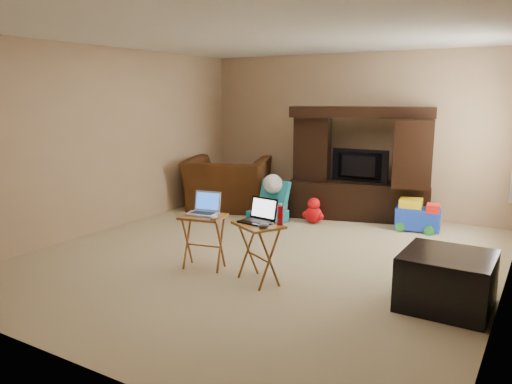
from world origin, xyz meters
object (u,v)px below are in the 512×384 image
Objects in this scene: push_toy at (418,215)px; tray_table_left at (204,242)px; television at (358,166)px; mouse_left at (214,217)px; entertainment_center at (359,163)px; ottoman at (447,280)px; plush_toy at (314,210)px; tray_table_right at (258,253)px; laptop_right at (256,211)px; mouse_right at (264,226)px; recliner at (228,184)px; child_rocker at (268,202)px; water_bottle at (280,215)px; laptop_left at (202,204)px.

push_toy is 1.02× the size of tray_table_left.
television is 3.07m from mouse_left.
ottoman is (1.79, -2.70, -0.60)m from entertainment_center.
push_toy is (1.41, 0.37, 0.03)m from plush_toy.
mouse_left is at bearing 78.80° from television.
laptop_right is (-0.04, 0.02, 0.42)m from tray_table_right.
recliner is at bearing 129.91° from mouse_right.
recliner is 3.50m from mouse_right.
tray_table_left is 0.72m from tray_table_right.
tray_table_left is at bearing -172.86° from ottoman.
ottoman is 1.72m from mouse_right.
push_toy is at bearing 25.15° from child_rocker.
laptop_right reaches higher than child_rocker.
water_bottle reaches higher than tray_table_right.
laptop_right is (0.68, -0.03, 0.43)m from tray_table_left.
laptop_right reaches higher than push_toy.
television is at bearing -106.08° from entertainment_center.
tray_table_right is at bearing -168.41° from ottoman.
mouse_left is (0.58, -2.15, 0.30)m from child_rocker.
recliner is 1.62m from plush_toy.
laptop_right is (-0.95, -2.78, 0.50)m from push_toy.
water_bottle is (-0.71, -2.72, 0.47)m from push_toy.
tray_table_right is 0.37m from mouse_right.
push_toy is 0.79× the size of ottoman.
recliner is at bearing 106.14° from tray_table_left.
tray_table_left is at bearing -54.35° from laptop_left.
plush_toy is 2.40m from tray_table_left.
push_toy is at bearing 46.61° from tray_table_left.
entertainment_center reaches higher than laptop_right.
child_rocker is 1.62× the size of plush_toy.
tray_table_right is at bearing 88.77° from television.
plush_toy is 2.49m from tray_table_right.
ottoman reaches higher than plush_toy.
television reaches higher than tray_table_left.
child_rocker is (1.00, -0.43, -0.11)m from recliner.
child_rocker is 2.40m from tray_table_right.
child_rocker reaches higher than tray_table_right.
ottoman is 1.62m from water_bottle.
laptop_right is at bearing -105.76° from entertainment_center.
mouse_right is (0.19, -3.13, -0.18)m from television.
tray_table_right is at bearing -158.20° from water_bottle.
laptop_right is (1.07, -2.11, 0.42)m from child_rocker.
child_rocker is 5.21× the size of mouse_left.
water_bottle is (0.24, 0.06, -0.03)m from laptop_right.
tray_table_right is 0.61m from mouse_left.
ottoman is (2.24, -2.08, 0.05)m from plush_toy.
laptop_right is 1.70× the size of water_bottle.
mouse_right is (0.17, -0.14, -0.09)m from laptop_right.
push_toy is (2.01, 0.68, -0.09)m from child_rocker.
recliner reaches higher than ottoman.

